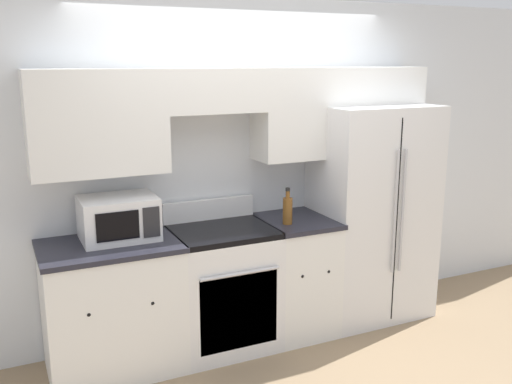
% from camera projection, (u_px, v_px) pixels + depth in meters
% --- Properties ---
extents(ground_plane, '(12.00, 12.00, 0.00)m').
position_uv_depth(ground_plane, '(274.00, 355.00, 4.23)').
color(ground_plane, '#937A5B').
extents(wall_back, '(8.00, 0.39, 2.60)m').
position_uv_depth(wall_back, '(242.00, 150.00, 4.43)').
color(wall_back, silver).
rests_on(wall_back, ground_plane).
extents(lower_cabinets_left, '(0.93, 0.64, 0.93)m').
position_uv_depth(lower_cabinets_left, '(113.00, 307.00, 3.94)').
color(lower_cabinets_left, white).
rests_on(lower_cabinets_left, ground_plane).
extents(lower_cabinets_right, '(0.53, 0.64, 0.93)m').
position_uv_depth(lower_cabinets_right, '(295.00, 275.00, 4.54)').
color(lower_cabinets_right, white).
rests_on(lower_cabinets_right, ground_plane).
extents(oven_range, '(0.74, 0.65, 1.09)m').
position_uv_depth(oven_range, '(223.00, 287.00, 4.28)').
color(oven_range, white).
rests_on(oven_range, ground_plane).
extents(refrigerator, '(0.95, 0.77, 1.78)m').
position_uv_depth(refrigerator, '(368.00, 211.00, 4.79)').
color(refrigerator, white).
rests_on(refrigerator, ground_plane).
extents(microwave, '(0.51, 0.40, 0.30)m').
position_uv_depth(microwave, '(118.00, 218.00, 3.91)').
color(microwave, white).
rests_on(microwave, lower_cabinets_left).
extents(bottle, '(0.07, 0.07, 0.28)m').
position_uv_depth(bottle, '(288.00, 210.00, 4.28)').
color(bottle, brown).
rests_on(bottle, lower_cabinets_right).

